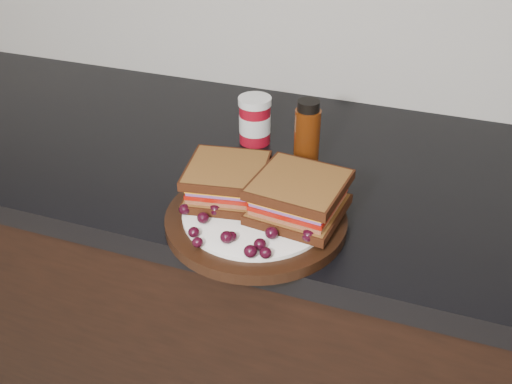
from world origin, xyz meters
TOP-DOWN VIEW (x-y plane):
  - base_cabinets at (0.00, 1.70)m, footprint 3.96×0.58m
  - countertop at (0.00, 1.70)m, footprint 3.98×0.60m
  - plate at (0.17, 1.49)m, footprint 0.28×0.28m
  - sandwich_left at (0.11, 1.52)m, footprint 0.14×0.14m
  - sandwich_right at (0.23, 1.51)m, footprint 0.14×0.14m
  - grape_0 at (0.07, 1.45)m, footprint 0.02×0.02m
  - grape_1 at (0.11, 1.44)m, footprint 0.02×0.02m
  - grape_2 at (0.11, 1.41)m, footprint 0.02×0.02m
  - grape_3 at (0.12, 1.39)m, footprint 0.02×0.02m
  - grape_4 at (0.16, 1.41)m, footprint 0.02×0.02m
  - grape_5 at (0.16, 1.42)m, footprint 0.02×0.02m
  - grape_6 at (0.20, 1.39)m, footprint 0.02×0.02m
  - grape_7 at (0.22, 1.40)m, footprint 0.02×0.02m
  - grape_8 at (0.21, 1.41)m, footprint 0.02×0.02m
  - grape_9 at (0.21, 1.44)m, footprint 0.02×0.02m
  - grape_10 at (0.27, 1.45)m, footprint 0.02×0.02m
  - grape_11 at (0.24, 1.47)m, footprint 0.02×0.02m
  - grape_12 at (0.26, 1.48)m, footprint 0.02×0.02m
  - grape_13 at (0.27, 1.52)m, footprint 0.02×0.02m
  - grape_14 at (0.24, 1.52)m, footprint 0.02×0.02m
  - grape_15 at (0.21, 1.53)m, footprint 0.02×0.02m
  - grape_16 at (0.11, 1.54)m, footprint 0.02×0.02m
  - grape_17 at (0.12, 1.54)m, footprint 0.02×0.02m
  - grape_18 at (0.09, 1.51)m, footprint 0.02×0.02m
  - grape_19 at (0.09, 1.49)m, footprint 0.02×0.02m
  - grape_20 at (0.12, 1.47)m, footprint 0.02×0.02m
  - grape_21 at (0.13, 1.52)m, footprint 0.01×0.01m
  - grape_22 at (0.11, 1.51)m, footprint 0.02×0.02m
  - grape_23 at (0.08, 1.50)m, footprint 0.02×0.02m
  - condiment_jar at (0.08, 1.75)m, footprint 0.07×0.07m
  - oil_bottle at (0.20, 1.69)m, footprint 0.05×0.05m

SIDE VIEW (x-z plane):
  - base_cabinets at x=0.00m, z-range 0.00..0.86m
  - countertop at x=0.00m, z-range 0.86..0.90m
  - plate at x=0.17m, z-range 0.90..0.92m
  - grape_21 at x=0.13m, z-range 0.92..0.94m
  - grape_14 at x=0.24m, z-range 0.92..0.94m
  - grape_5 at x=0.16m, z-range 0.92..0.94m
  - grape_3 at x=0.12m, z-range 0.92..0.94m
  - grape_11 at x=0.24m, z-range 0.92..0.94m
  - grape_2 at x=0.11m, z-range 0.92..0.94m
  - grape_19 at x=0.09m, z-range 0.92..0.94m
  - grape_15 at x=0.21m, z-range 0.92..0.94m
  - grape_7 at x=0.22m, z-range 0.92..0.94m
  - grape_22 at x=0.11m, z-range 0.92..0.94m
  - grape_0 at x=0.07m, z-range 0.92..0.94m
  - grape_8 at x=0.21m, z-range 0.92..0.94m
  - grape_1 at x=0.11m, z-range 0.92..0.94m
  - grape_16 at x=0.11m, z-range 0.92..0.94m
  - grape_6 at x=0.20m, z-range 0.92..0.94m
  - grape_13 at x=0.27m, z-range 0.92..0.94m
  - grape_4 at x=0.16m, z-range 0.92..0.94m
  - grape_9 at x=0.21m, z-range 0.92..0.94m
  - grape_17 at x=0.12m, z-range 0.92..0.94m
  - grape_12 at x=0.26m, z-range 0.92..0.94m
  - grape_18 at x=0.09m, z-range 0.92..0.94m
  - grape_20 at x=0.12m, z-range 0.92..0.94m
  - grape_23 at x=0.08m, z-range 0.92..0.94m
  - grape_10 at x=0.27m, z-range 0.92..0.94m
  - condiment_jar at x=0.08m, z-range 0.90..0.99m
  - sandwich_left at x=0.11m, z-range 0.92..0.98m
  - sandwich_right at x=0.23m, z-range 0.92..0.98m
  - oil_bottle at x=0.20m, z-range 0.90..1.03m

